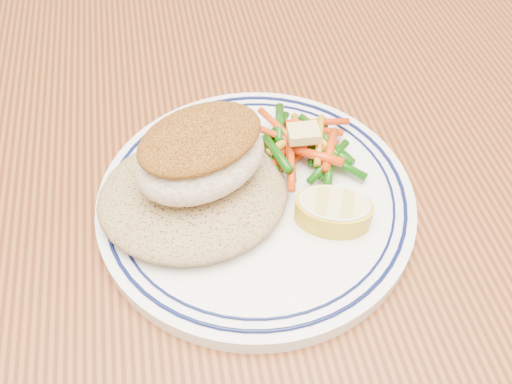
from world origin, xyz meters
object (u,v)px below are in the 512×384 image
object	(u,v)px
vegetable_pile	(304,145)
dining_table	(306,293)
plate	(256,200)
lemon_wedge	(334,211)
rice_pilaf	(193,193)
fish_fillet	(201,154)

from	to	relation	value
vegetable_pile	dining_table	bearing A→B (deg)	-96.23
plate	lemon_wedge	size ratio (longest dim) A/B	3.61
rice_pilaf	fish_fillet	world-z (taller)	fish_fillet
dining_table	vegetable_pile	bearing A→B (deg)	83.77
lemon_wedge	dining_table	bearing A→B (deg)	172.19
dining_table	plate	xyz separation A→B (m)	(-0.04, 0.03, 0.11)
dining_table	plate	bearing A→B (deg)	139.48
vegetable_pile	lemon_wedge	size ratio (longest dim) A/B	1.52
plate	vegetable_pile	xyz separation A→B (m)	(0.05, 0.04, 0.02)
plate	fish_fillet	world-z (taller)	fish_fillet
plate	vegetable_pile	bearing A→B (deg)	36.90
vegetable_pile	fish_fillet	bearing A→B (deg)	-162.46
dining_table	lemon_wedge	world-z (taller)	lemon_wedge
rice_pilaf	fish_fillet	bearing A→B (deg)	35.39
plate	lemon_wedge	distance (m)	0.07
rice_pilaf	vegetable_pile	size ratio (longest dim) A/B	1.38
dining_table	fish_fillet	world-z (taller)	fish_fillet
fish_fillet	lemon_wedge	xyz separation A→B (m)	(0.10, -0.05, -0.04)
vegetable_pile	lemon_wedge	world-z (taller)	vegetable_pile
rice_pilaf	lemon_wedge	xyz separation A→B (m)	(0.11, -0.04, -0.00)
fish_fillet	rice_pilaf	bearing A→B (deg)	-144.61
rice_pilaf	fish_fillet	size ratio (longest dim) A/B	1.20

